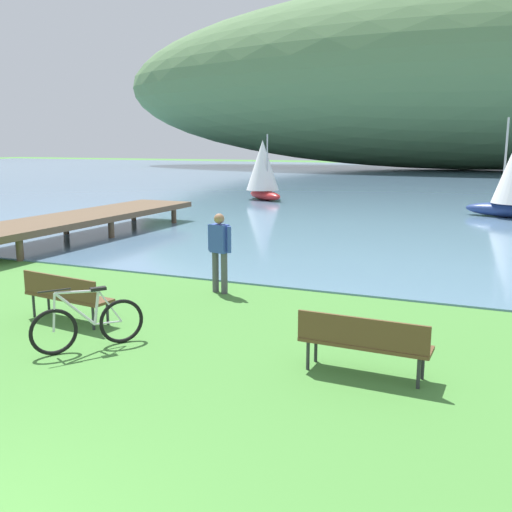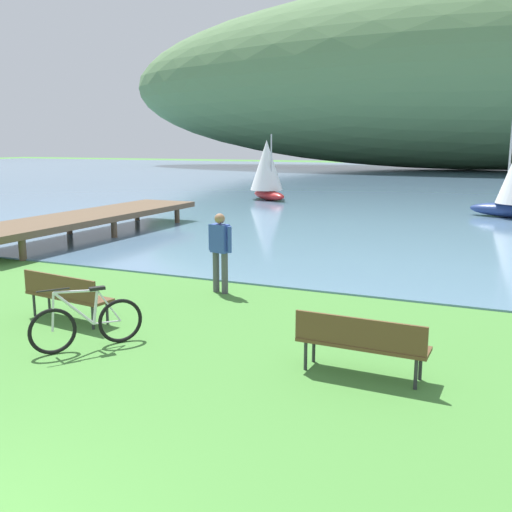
{
  "view_description": "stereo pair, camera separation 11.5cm",
  "coord_description": "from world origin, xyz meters",
  "px_view_note": "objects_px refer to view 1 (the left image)",
  "views": [
    {
      "loc": [
        3.97,
        -2.25,
        3.16
      ],
      "look_at": [
        -0.39,
        7.85,
        1.0
      ],
      "focal_mm": 40.46,
      "sensor_mm": 36.0,
      "label": 1
    },
    {
      "loc": [
        4.07,
        -2.21,
        3.16
      ],
      "look_at": [
        -0.39,
        7.85,
        1.0
      ],
      "focal_mm": 40.46,
      "sensor_mm": 36.0,
      "label": 2
    }
  ],
  "objects_px": {
    "sailboat_mid_bay": "(263,169)",
    "bicycle_leaning_near_bench": "(88,324)",
    "park_bench_near_camera": "(65,294)",
    "person_at_shoreline": "(220,248)",
    "park_bench_further_along": "(363,340)"
  },
  "relations": [
    {
      "from": "sailboat_mid_bay",
      "to": "bicycle_leaning_near_bench",
      "type": "bearing_deg",
      "value": -73.85
    },
    {
      "from": "sailboat_mid_bay",
      "to": "park_bench_near_camera",
      "type": "bearing_deg",
      "value": -76.29
    },
    {
      "from": "bicycle_leaning_near_bench",
      "to": "person_at_shoreline",
      "type": "distance_m",
      "value": 3.95
    },
    {
      "from": "bicycle_leaning_near_bench",
      "to": "person_at_shoreline",
      "type": "relative_size",
      "value": 0.86
    },
    {
      "from": "park_bench_further_along",
      "to": "sailboat_mid_bay",
      "type": "xyz_separation_m",
      "value": [
        -10.84,
        22.42,
        1.21
      ]
    },
    {
      "from": "park_bench_near_camera",
      "to": "bicycle_leaning_near_bench",
      "type": "bearing_deg",
      "value": -36.73
    },
    {
      "from": "park_bench_near_camera",
      "to": "person_at_shoreline",
      "type": "xyz_separation_m",
      "value": [
        1.61,
        2.93,
        0.46
      ]
    },
    {
      "from": "person_at_shoreline",
      "to": "bicycle_leaning_near_bench",
      "type": "bearing_deg",
      "value": -94.71
    },
    {
      "from": "bicycle_leaning_near_bench",
      "to": "person_at_shoreline",
      "type": "bearing_deg",
      "value": 85.29
    },
    {
      "from": "bicycle_leaning_near_bench",
      "to": "sailboat_mid_bay",
      "type": "xyz_separation_m",
      "value": [
        -6.67,
        23.04,
        1.34
      ]
    },
    {
      "from": "park_bench_further_along",
      "to": "bicycle_leaning_near_bench",
      "type": "distance_m",
      "value": 4.22
    },
    {
      "from": "sailboat_mid_bay",
      "to": "park_bench_further_along",
      "type": "bearing_deg",
      "value": -64.2
    },
    {
      "from": "park_bench_near_camera",
      "to": "person_at_shoreline",
      "type": "distance_m",
      "value": 3.37
    },
    {
      "from": "park_bench_further_along",
      "to": "park_bench_near_camera",
      "type": "bearing_deg",
      "value": 176.37
    },
    {
      "from": "park_bench_further_along",
      "to": "person_at_shoreline",
      "type": "xyz_separation_m",
      "value": [
        -3.85,
        3.28,
        0.46
      ]
    }
  ]
}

